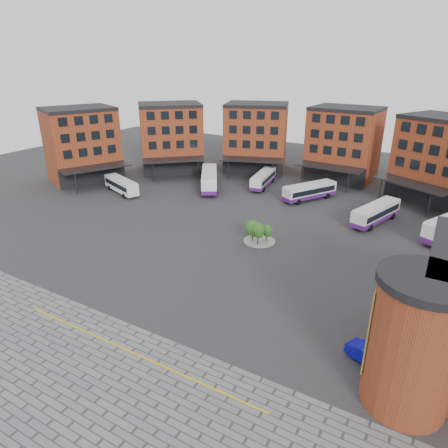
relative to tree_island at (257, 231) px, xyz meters
The scene contains 11 objects.
ground 11.78m from the tree_island, 99.31° to the right, with size 160.00×160.00×0.00m, color #28282B.
paving_zone 33.54m from the tree_island, 89.80° to the right, with size 50.00×22.00×0.02m, color slate.
yellow_line 25.55m from the tree_island, 89.74° to the right, with size 26.00×0.15×0.02m, color gold.
main_building 28.10m from the tree_island, 103.97° to the left, with size 94.14×42.48×14.60m.
tree_island is the anchor object (origin of this frame).
bus_a 32.30m from the tree_island, 167.29° to the left, with size 9.94×5.64×2.77m.
bus_b 25.70m from the tree_island, 136.61° to the left, with size 8.87×12.06×3.49m.
bus_c 26.09m from the tree_island, 112.99° to the left, with size 3.73×10.35×2.85m.
bus_d 20.93m from the tree_island, 89.13° to the left, with size 7.41×10.30×2.96m.
bus_e 20.02m from the tree_island, 50.85° to the left, with size 5.61×10.95×3.02m.
blue_car 24.93m from the tree_island, 42.21° to the right, with size 1.59×4.55×1.50m, color #0D0DA9.
Camera 1 is at (22.71, -33.89, 23.60)m, focal length 32.00 mm.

